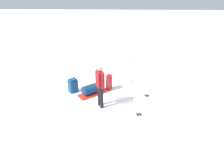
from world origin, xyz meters
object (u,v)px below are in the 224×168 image
backpack_large_dark (109,83)px  gear_sled (93,90)px  skier_standing (100,84)px  thermos_bottle (74,79)px  ski_pair_near (139,115)px  ski_pair_far (147,96)px  ski_poles_planted_near (133,69)px  backpack_bright (73,86)px

backpack_large_dark → gear_sled: 0.83m
skier_standing → backpack_large_dark: skier_standing is taller
skier_standing → thermos_bottle: skier_standing is taller
skier_standing → backpack_large_dark: 1.57m
ski_pair_near → gear_sled: size_ratio=1.44×
ski_pair_far → thermos_bottle: 3.64m
ski_pair_far → gear_sled: gear_sled is taller
thermos_bottle → gear_sled: bearing=-138.1°
skier_standing → gear_sled: skier_standing is taller
skier_standing → ski_poles_planted_near: (2.16, -1.32, -0.26)m
ski_poles_planted_near → thermos_bottle: 2.91m
thermos_bottle → ski_pair_far: bearing=-110.9°
gear_sled → skier_standing: bearing=-155.6°
gear_sled → ski_pair_far: bearing=-91.6°
backpack_large_dark → backpack_bright: backpack_large_dark is taller
ski_pair_near → ski_pair_far: bearing=-17.2°
ski_pair_near → thermos_bottle: bearing=47.7°
ski_pair_far → thermos_bottle: bearing=69.1°
ski_pair_near → backpack_large_dark: size_ratio=2.64×
ski_poles_planted_near → thermos_bottle: size_ratio=4.82×
gear_sled → ski_poles_planted_near: bearing=-54.9°
skier_standing → backpack_bright: skier_standing is taller
skier_standing → ski_pair_near: size_ratio=0.92×
backpack_large_dark → backpack_bright: (-0.31, 1.56, -0.04)m
backpack_bright → ski_poles_planted_near: bearing=-68.5°
skier_standing → gear_sled: size_ratio=1.33×
skier_standing → ski_pair_far: bearing=-65.0°
ski_pair_near → backpack_bright: size_ratio=2.98×
skier_standing → gear_sled: 1.26m
ski_pair_near → ski_poles_planted_near: ski_poles_planted_near is taller
ski_pair_near → backpack_bright: 3.23m
backpack_bright → thermos_bottle: backpack_bright is taller
backpack_bright → thermos_bottle: size_ratio=2.37×
ski_pair_near → gear_sled: bearing=51.8°
gear_sled → ski_pair_near: bearing=-128.2°
backpack_bright → gear_sled: (-0.18, -0.90, -0.08)m
backpack_large_dark → ski_pair_far: bearing=-108.9°
gear_sled → thermos_bottle: size_ratio=4.91×
backpack_large_dark → gear_sled: backpack_large_dark is taller
ski_pair_far → gear_sled: 2.31m
ski_poles_planted_near → gear_sled: (-1.23, 1.74, -0.47)m
ski_pair_near → ski_pair_far: same height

